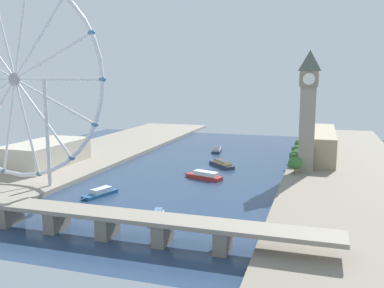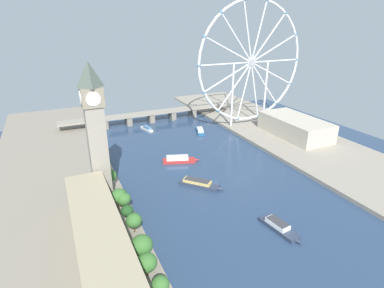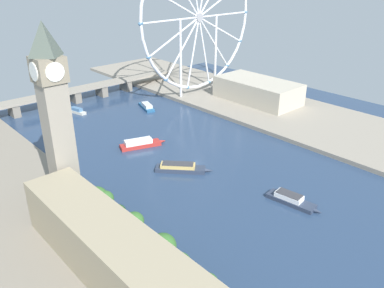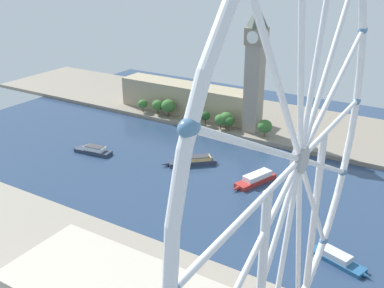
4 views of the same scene
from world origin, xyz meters
name	(u,v)px [view 2 (image 2 of 4)]	position (x,y,z in m)	size (l,w,h in m)	color
ground_plane	(216,181)	(0.00, 0.00, 0.00)	(396.66, 396.66, 0.00)	navy
riverbank_left	(56,216)	(-113.33, 0.00, 1.50)	(90.00, 520.00, 3.00)	gray
riverbank_right	(326,154)	(113.33, 0.00, 1.50)	(90.00, 520.00, 3.00)	gray
clock_tower	(96,131)	(-82.52, 8.35, 49.68)	(13.87, 13.87, 89.61)	gray
parliament_block	(101,246)	(-93.92, -56.61, 14.60)	(22.00, 113.90, 23.20)	tan
tree_row_embankment	(128,214)	(-74.97, -30.92, 10.98)	(12.32, 116.01, 14.22)	#513823
ferris_wheel	(251,63)	(97.30, 102.50, 71.18)	(131.12, 3.20, 133.24)	silver
riverside_hall	(295,127)	(118.39, 48.12, 12.30)	(38.14, 74.43, 18.60)	#BCB29E
river_bridge	(151,115)	(0.00, 163.07, 8.57)	(208.66, 15.34, 11.89)	gray
tour_boat_0	(200,131)	(37.27, 104.66, 1.87)	(14.13, 28.72, 4.68)	#235684
tour_boat_1	(279,227)	(4.65, -67.23, 2.08)	(11.09, 30.65, 5.24)	#2D384C
tour_boat_2	(147,128)	(-13.72, 135.86, 1.92)	(9.38, 23.81, 4.83)	beige
tour_boat_3	(179,160)	(-12.90, 43.19, 2.37)	(32.36, 16.40, 5.61)	#B22D28
tour_boat_4	(199,184)	(-15.31, -1.76, 2.20)	(27.36, 29.22, 5.20)	#2D384C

